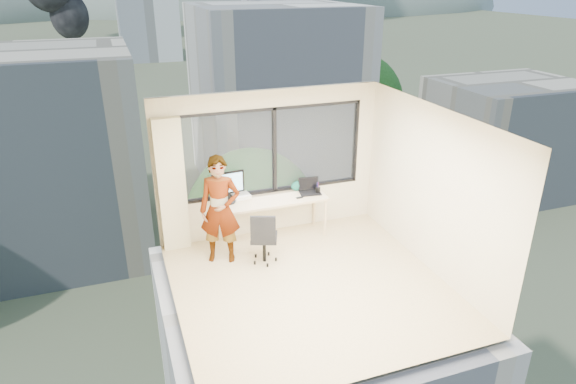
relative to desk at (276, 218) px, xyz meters
name	(u,v)px	position (x,y,z in m)	size (l,w,h in m)	color
floor	(310,286)	(0.00, -1.66, -0.38)	(4.00, 4.00, 0.01)	#D0B787
ceiling	(313,119)	(0.00, -1.66, 2.23)	(4.00, 4.00, 0.01)	white
wall_front	(381,283)	(0.00, -3.66, 0.93)	(4.00, 0.01, 2.60)	beige
wall_left	(169,231)	(-2.00, -1.66, 0.93)	(0.01, 4.00, 2.60)	beige
wall_right	(432,190)	(2.00, -1.66, 0.93)	(0.01, 4.00, 2.60)	beige
window_wall	(272,151)	(0.05, 0.34, 1.15)	(3.30, 0.16, 1.55)	black
curtain	(172,186)	(-1.72, 0.22, 0.77)	(0.45, 0.14, 2.30)	beige
desk	(276,218)	(0.00, 0.00, 0.00)	(1.80, 0.60, 0.75)	beige
chair	(264,236)	(-0.44, -0.73, 0.09)	(0.47, 0.47, 0.93)	black
person	(220,210)	(-1.07, -0.43, 0.52)	(0.66, 0.43, 1.80)	#2D2D33
monitor	(228,187)	(-0.80, 0.13, 0.66)	(0.57, 0.12, 0.57)	black
game_console	(241,196)	(-0.55, 0.24, 0.41)	(0.29, 0.24, 0.07)	white
laptop	(310,187)	(0.66, 0.02, 0.49)	(0.37, 0.39, 0.24)	black
cellphone	(300,198)	(0.41, -0.10, 0.38)	(0.12, 0.06, 0.01)	black
pen_cup	(318,190)	(0.80, -0.01, 0.43)	(0.09, 0.09, 0.11)	black
handbag	(297,186)	(0.49, 0.22, 0.47)	(0.24, 0.12, 0.18)	#0D5145
exterior_ground	(116,60)	(0.00, 118.34, -14.38)	(400.00, 400.00, 0.04)	#515B3D
near_bldg_a	(15,160)	(-9.00, 28.34, -7.38)	(16.00, 12.00, 14.00)	beige
near_bldg_b	(276,96)	(12.00, 36.34, -6.38)	(14.00, 13.00, 16.00)	white
near_bldg_c	(504,138)	(30.00, 26.34, -9.38)	(12.00, 10.00, 10.00)	beige
hill_b	(268,6)	(100.00, 318.34, -14.38)	(300.00, 220.00, 96.00)	slate
tree_b	(254,244)	(4.00, 16.34, -9.88)	(7.60, 7.60, 9.00)	#224F1A
tree_c	(361,114)	(22.00, 38.34, -9.38)	(8.40, 8.40, 10.00)	#224F1A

